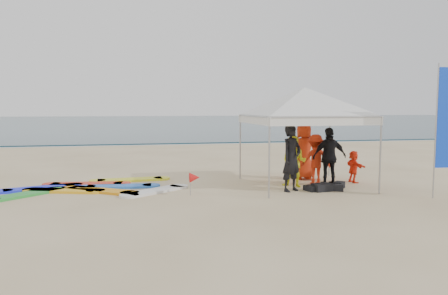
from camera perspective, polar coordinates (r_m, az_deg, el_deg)
name	(u,v)px	position (r m, az deg, el deg)	size (l,w,h in m)	color
ground	(241,205)	(10.96, 2.22, -7.52)	(120.00, 120.00, 0.00)	beige
ocean	(151,122)	(70.46, -9.54, 3.33)	(160.00, 84.00, 0.08)	#0C2633
shoreline_foam	(175,144)	(28.79, -6.47, 0.46)	(160.00, 1.20, 0.01)	silver
person_black_a	(292,158)	(12.72, 8.83, -1.39)	(0.70, 0.46, 1.92)	black
person_yellow	(294,162)	(13.42, 9.15, -1.83)	(0.76, 0.59, 1.56)	yellow
person_orange_a	(315,159)	(14.10, 11.86, -1.50)	(1.01, 0.58, 1.57)	red
person_black_b	(329,157)	(13.78, 13.60, -1.20)	(1.06, 0.44, 1.81)	black
person_orange_b	(304,151)	(14.90, 10.37, -0.47)	(0.93, 0.61, 1.90)	red
person_seated	(354,167)	(14.67, 16.56, -2.41)	(0.96, 0.31, 1.03)	#FF3516
canopy_tent	(305,88)	(13.64, 10.51, 7.70)	(4.59, 4.59, 3.46)	#A5A5A8
feather_flag	(445,119)	(12.96, 26.92, 3.28)	(0.60, 0.04, 3.57)	#A5A5A8
marker_pennant	(195,178)	(12.05, -3.87, -3.95)	(0.28, 0.28, 0.64)	#A5A5A8
gear_pile	(325,187)	(13.13, 13.11, -5.07)	(1.40, 0.76, 0.22)	black
surfboard_spread	(91,188)	(13.62, -16.99, -5.05)	(5.33, 3.20, 0.07)	#F1AF19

